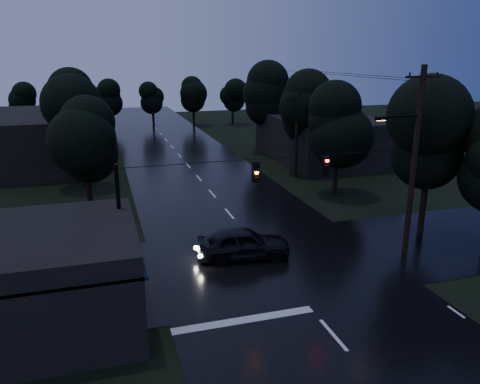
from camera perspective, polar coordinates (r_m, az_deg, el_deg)
main_road at (r=41.26m, az=-5.04°, el=1.66°), size 12.00×120.00×0.02m
cross_street at (r=24.88m, az=3.71°, el=-8.49°), size 60.00×9.00×0.02m
building_far_right at (r=49.10m, az=10.18°, el=6.47°), size 10.00×14.00×4.40m
building_far_left at (r=50.08m, az=-23.57°, el=5.91°), size 10.00×16.00×5.00m
utility_pole_main at (r=25.87m, az=20.34°, el=3.79°), size 3.50×0.30×10.00m
utility_pole_far at (r=41.06m, az=6.91°, el=7.07°), size 2.00×0.30×7.50m
anchor_pole_left at (r=21.44m, az=-14.35°, el=-4.49°), size 0.18×0.18×6.00m
span_signals at (r=22.46m, az=6.19°, el=2.88°), size 15.00×0.37×1.12m
tree_corner_near at (r=28.87m, az=22.27°, el=6.30°), size 4.48×4.48×9.44m
tree_left_a at (r=31.54m, az=-18.44°, el=6.05°), size 3.92×3.92×8.26m
tree_left_b at (r=39.42m, az=-19.18°, el=8.46°), size 4.20×4.20×8.85m
tree_left_c at (r=49.34m, az=-19.60°, el=10.29°), size 4.48×4.48×9.44m
tree_right_a at (r=35.78m, az=11.91°, el=8.29°), size 4.20×4.20×8.85m
tree_right_b at (r=43.12m, az=7.54°, el=10.33°), size 4.48×4.48×9.44m
tree_right_c at (r=52.53m, az=3.62°, el=11.92°), size 4.76×4.76×10.03m
car at (r=24.97m, az=0.43°, el=-6.25°), size 5.15×2.61×1.68m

